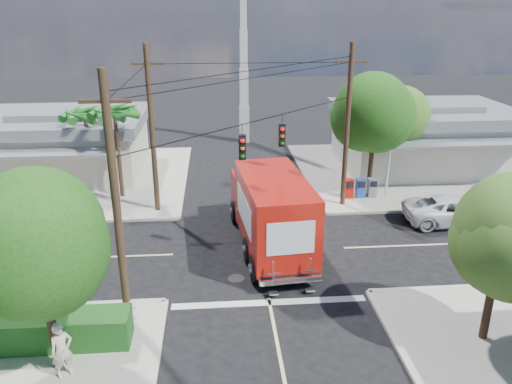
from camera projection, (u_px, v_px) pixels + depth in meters
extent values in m
plane|color=black|center=(260.00, 251.00, 23.22)|extent=(120.00, 120.00, 0.00)
cube|color=#A09B91|center=(404.00, 171.00, 34.31)|extent=(14.00, 14.00, 0.14)
cube|color=#BAB4A4|center=(304.00, 173.00, 33.77)|extent=(0.25, 14.00, 0.14)
cube|color=#BAB4A4|center=(450.00, 210.00, 27.78)|extent=(14.00, 0.25, 0.14)
cube|color=#A09B91|center=(77.00, 179.00, 32.62)|extent=(14.00, 14.00, 0.14)
cube|color=#BAB4A4|center=(185.00, 176.00, 33.16)|extent=(0.25, 14.00, 0.14)
cube|color=#BAB4A4|center=(44.00, 223.00, 26.09)|extent=(14.00, 0.25, 0.14)
cube|color=beige|center=(246.00, 181.00, 32.55)|extent=(0.12, 12.00, 0.01)
cube|color=beige|center=(466.00, 243.00, 23.99)|extent=(12.00, 0.12, 0.01)
cube|color=beige|center=(39.00, 259.00, 22.45)|extent=(12.00, 0.12, 0.01)
cube|color=silver|center=(269.00, 302.00, 19.21)|extent=(7.50, 0.40, 0.01)
cube|color=beige|center=(423.00, 142.00, 34.74)|extent=(11.00, 8.00, 3.40)
cube|color=gray|center=(426.00, 112.00, 34.02)|extent=(11.80, 8.80, 0.70)
cube|color=gray|center=(427.00, 105.00, 33.84)|extent=(6.05, 4.40, 0.50)
cube|color=gray|center=(457.00, 143.00, 29.74)|extent=(9.90, 1.80, 0.15)
cylinder|color=silver|center=(388.00, 172.00, 29.17)|extent=(0.12, 0.12, 2.90)
cube|color=beige|center=(65.00, 149.00, 33.36)|extent=(10.00, 8.00, 3.20)
cube|color=gray|center=(61.00, 120.00, 32.67)|extent=(10.80, 8.80, 0.70)
cube|color=gray|center=(60.00, 113.00, 32.50)|extent=(5.50, 4.40, 0.50)
cube|color=gray|center=(38.00, 153.00, 28.40)|extent=(9.00, 1.80, 0.15)
cylinder|color=silver|center=(110.00, 178.00, 28.43)|extent=(0.12, 0.12, 2.70)
cube|color=silver|center=(244.00, 124.00, 41.40)|extent=(0.80, 0.80, 3.00)
cube|color=silver|center=(244.00, 88.00, 40.35)|extent=(0.70, 0.70, 3.00)
cube|color=silver|center=(244.00, 49.00, 39.30)|extent=(0.60, 0.60, 3.00)
cube|color=silver|center=(243.00, 9.00, 38.24)|extent=(0.50, 0.50, 3.00)
cylinder|color=#422D1C|center=(50.00, 315.00, 14.99)|extent=(0.28, 0.28, 3.71)
sphere|color=#184818|center=(38.00, 246.00, 14.17)|extent=(3.71, 3.71, 3.71)
sphere|color=#184818|center=(25.00, 236.00, 14.25)|extent=(3.02, 3.02, 3.02)
sphere|color=#184818|center=(48.00, 254.00, 13.96)|extent=(3.25, 3.25, 3.25)
cylinder|color=#422D1C|center=(371.00, 160.00, 29.36)|extent=(0.28, 0.28, 4.10)
sphere|color=#184818|center=(375.00, 117.00, 28.46)|extent=(4.10, 4.10, 4.10)
sphere|color=#184818|center=(367.00, 112.00, 28.52)|extent=(3.33, 3.33, 3.33)
sphere|color=#184818|center=(382.00, 121.00, 28.25)|extent=(3.58, 3.58, 3.58)
cylinder|color=#422D1C|center=(400.00, 153.00, 31.70)|extent=(0.28, 0.28, 3.58)
sphere|color=#3D6A23|center=(404.00, 118.00, 30.91)|extent=(3.58, 3.58, 3.58)
sphere|color=#3D6A23|center=(397.00, 114.00, 30.99)|extent=(2.91, 2.91, 2.91)
sphere|color=#3D6A23|center=(411.00, 121.00, 30.70)|extent=(3.14, 3.14, 3.14)
cylinder|color=#422D1C|center=(491.00, 293.00, 16.39)|extent=(0.28, 0.28, 3.46)
sphere|color=#3D6A23|center=(502.00, 234.00, 15.63)|extent=(3.46, 3.46, 3.46)
sphere|color=#3D6A23|center=(488.00, 225.00, 15.71)|extent=(2.81, 2.81, 2.81)
cylinder|color=#422D1C|center=(119.00, 155.00, 28.72)|extent=(0.24, 0.24, 5.00)
cone|color=#207021|center=(130.00, 110.00, 27.88)|extent=(0.50, 2.06, 0.98)
cone|color=#207021|center=(126.00, 108.00, 28.51)|extent=(1.92, 1.68, 0.98)
cone|color=#207021|center=(113.00, 108.00, 28.61)|extent=(2.12, 0.95, 0.98)
cone|color=#207021|center=(101.00, 109.00, 28.11)|extent=(1.34, 2.07, 0.98)
cone|color=#207021|center=(98.00, 112.00, 27.38)|extent=(1.34, 2.07, 0.98)
cone|color=#207021|center=(107.00, 114.00, 26.97)|extent=(2.12, 0.95, 0.98)
cone|color=#207021|center=(122.00, 113.00, 27.19)|extent=(1.92, 1.68, 0.98)
cylinder|color=#422D1C|center=(90.00, 152.00, 30.04)|extent=(0.24, 0.24, 4.60)
cone|color=#207021|center=(100.00, 113.00, 29.26)|extent=(0.50, 2.06, 0.98)
cone|color=#207021|center=(97.00, 110.00, 29.89)|extent=(1.92, 1.68, 0.98)
cone|color=#207021|center=(85.00, 110.00, 30.00)|extent=(2.12, 0.95, 0.98)
cone|color=#207021|center=(72.00, 112.00, 29.50)|extent=(1.34, 2.07, 0.98)
cone|color=#207021|center=(69.00, 114.00, 28.77)|extent=(1.34, 2.07, 0.98)
cone|color=#207021|center=(77.00, 116.00, 28.36)|extent=(2.12, 0.95, 0.98)
cone|color=#207021|center=(92.00, 115.00, 28.58)|extent=(1.92, 1.68, 0.98)
cylinder|color=#473321|center=(117.00, 208.00, 16.39)|extent=(0.28, 0.28, 9.00)
cube|color=#473321|center=(105.00, 101.00, 15.16)|extent=(1.60, 0.12, 0.12)
cylinder|color=#473321|center=(347.00, 129.00, 26.90)|extent=(0.28, 0.28, 9.00)
cube|color=#473321|center=(351.00, 62.00, 25.67)|extent=(1.60, 0.12, 0.12)
cylinder|color=#473321|center=(152.00, 132.00, 26.10)|extent=(0.28, 0.28, 9.00)
cube|color=#473321|center=(147.00, 64.00, 24.87)|extent=(1.60, 0.12, 0.12)
cylinder|color=black|center=(260.00, 120.00, 21.05)|extent=(10.43, 10.43, 0.04)
cube|color=black|center=(242.00, 147.00, 20.57)|extent=(0.30, 0.24, 1.05)
sphere|color=red|center=(242.00, 140.00, 20.33)|extent=(0.20, 0.20, 0.20)
cube|color=black|center=(282.00, 135.00, 22.49)|extent=(0.30, 0.24, 1.05)
sphere|color=red|center=(282.00, 129.00, 22.25)|extent=(0.20, 0.20, 0.20)
cube|color=silver|center=(49.00, 322.00, 17.23)|extent=(5.94, 0.05, 0.08)
cube|color=silver|center=(48.00, 312.00, 17.09)|extent=(5.94, 0.05, 0.08)
cube|color=silver|center=(131.00, 314.00, 17.39)|extent=(0.09, 0.06, 1.00)
cube|color=#124613|center=(35.00, 331.00, 16.39)|extent=(6.20, 1.20, 1.10)
cube|color=#B51109|center=(349.00, 188.00, 29.21)|extent=(0.50, 0.50, 1.10)
cube|color=#1F4A9D|center=(360.00, 188.00, 29.27)|extent=(0.50, 0.50, 1.10)
cube|color=slate|center=(372.00, 188.00, 29.32)|extent=(0.50, 0.50, 1.10)
cube|color=black|center=(269.00, 235.00, 23.52)|extent=(3.20, 8.47, 0.27)
cube|color=red|center=(257.00, 194.00, 26.21)|extent=(2.70, 2.03, 2.34)
cube|color=black|center=(255.00, 182.00, 26.75)|extent=(2.24, 0.47, 1.01)
cube|color=silver|center=(254.00, 201.00, 27.35)|extent=(2.44, 0.35, 0.37)
cube|color=red|center=(274.00, 211.00, 22.08)|extent=(3.22, 6.38, 3.08)
cube|color=white|center=(304.00, 206.00, 22.25)|extent=(0.38, 3.81, 1.38)
cube|color=white|center=(244.00, 210.00, 21.81)|extent=(0.38, 3.81, 1.38)
cube|color=white|center=(291.00, 238.00, 19.17)|extent=(1.90, 0.20, 1.38)
cube|color=silver|center=(291.00, 280.00, 19.66)|extent=(2.56, 0.50, 0.19)
cube|color=silver|center=(273.00, 274.00, 19.26)|extent=(0.48, 0.11, 1.06)
cube|color=silver|center=(310.00, 271.00, 19.50)|extent=(0.48, 0.11, 1.06)
cylinder|color=black|center=(235.00, 212.00, 26.16)|extent=(0.45, 1.19, 1.17)
cylinder|color=black|center=(280.00, 209.00, 26.56)|extent=(0.45, 1.19, 1.17)
cylinder|color=black|center=(255.00, 269.00, 20.49)|extent=(0.45, 1.19, 1.17)
cylinder|color=black|center=(313.00, 264.00, 20.88)|extent=(0.45, 1.19, 1.17)
imported|color=silver|center=(455.00, 210.00, 25.95)|extent=(5.35, 2.69, 1.45)
imported|color=beige|center=(62.00, 350.00, 14.93)|extent=(0.80, 0.74, 1.82)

